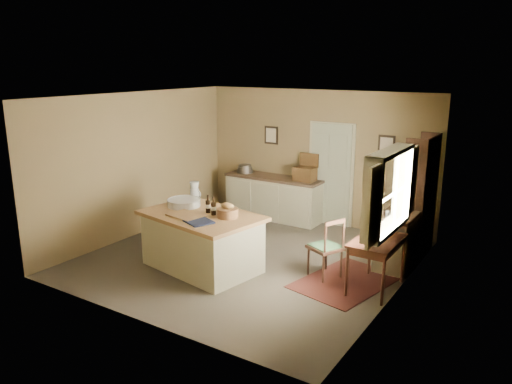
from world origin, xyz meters
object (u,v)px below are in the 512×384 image
writing_desk (377,246)px  shelving_unit (422,196)px  desk_chair (325,248)px  right_cabinet (398,239)px  work_island (202,239)px  sideboard (274,196)px

writing_desk → shelving_unit: (0.15, 1.75, 0.35)m
desk_chair → right_cabinet: size_ratio=0.95×
work_island → writing_desk: (2.62, 0.74, 0.19)m
work_island → shelving_unit: bearing=51.9°
writing_desk → shelving_unit: size_ratio=0.48×
work_island → desk_chair: work_island is taller
writing_desk → desk_chair: desk_chair is taller
sideboard → desk_chair: 3.09m
work_island → desk_chair: size_ratio=2.18×
writing_desk → right_cabinet: bearing=90.0°
writing_desk → right_cabinet: 1.03m
writing_desk → desk_chair: (-0.81, 0.01, -0.20)m
work_island → shelving_unit: shelving_unit is taller
work_island → sideboard: work_island is taller
sideboard → right_cabinet: bearing=-21.4°
desk_chair → right_cabinet: 1.29m
desk_chair → shelving_unit: bearing=85.9°
desk_chair → shelving_unit: (0.96, 1.74, 0.56)m
work_island → writing_desk: bearing=25.8°
work_island → right_cabinet: work_island is taller
right_cabinet → shelving_unit: bearing=78.2°
work_island → shelving_unit: (2.77, 2.48, 0.55)m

